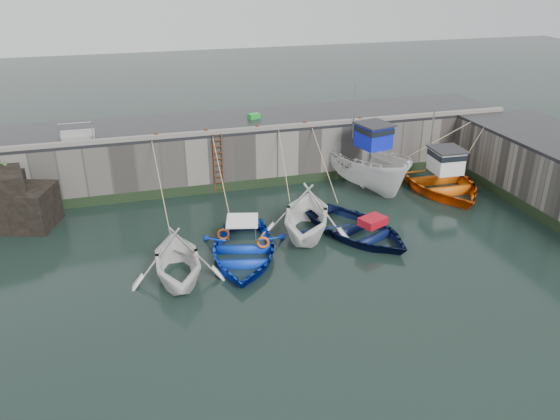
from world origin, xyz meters
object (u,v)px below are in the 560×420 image
object	(u,v)px
boat_far_orange	(438,179)
bollard_b	(206,131)
boat_far_white	(365,166)
bollard_c	(257,127)
boat_near_blacktrim	(306,234)
bollard_a	(156,135)
bollard_d	(305,124)
fish_crate	(254,116)
boat_near_navy	(358,235)
boat_near_white	(178,278)
boat_near_blue	(243,257)
ladder	(218,164)
bollard_e	(360,119)

from	to	relation	value
boat_far_orange	bollard_b	world-z (taller)	boat_far_orange
boat_far_white	bollard_c	size ratio (longest dim) A/B	26.27
boat_near_blacktrim	bollard_a	size ratio (longest dim) A/B	17.86
bollard_c	bollard_d	xyz separation A→B (m)	(2.60, 0.00, 0.00)
bollard_c	bollard_d	distance (m)	2.60
fish_crate	bollard_a	world-z (taller)	fish_crate
boat_near_blacktrim	bollard_b	xyz separation A→B (m)	(-3.39, 6.17, 3.30)
bollard_a	boat_far_white	bearing A→B (deg)	-7.69
boat_near_navy	boat_far_white	size ratio (longest dim) A/B	0.74
boat_far_white	boat_near_white	bearing A→B (deg)	-160.45
fish_crate	boat_near_blue	bearing A→B (deg)	-126.14
bollard_a	ladder	bearing A→B (deg)	-6.38
boat_near_blue	bollard_e	xyz separation A→B (m)	(8.30, 7.41, 3.30)
boat_near_blacktrim	boat_near_navy	bearing A→B (deg)	3.55
boat_far_white	fish_crate	distance (m)	6.76
bollard_d	bollard_e	distance (m)	3.20
boat_near_white	boat_near_blue	world-z (taller)	boat_near_white
boat_near_navy	bollard_b	xyz separation A→B (m)	(-5.59, 6.95, 3.30)
boat_near_blacktrim	boat_near_navy	size ratio (longest dim) A/B	0.91
bollard_b	bollard_c	bearing A→B (deg)	0.00
bollard_e	boat_far_orange	bearing A→B (deg)	-39.50
boat_near_blacktrim	bollard_d	xyz separation A→B (m)	(1.91, 6.17, 3.30)
bollard_b	boat_near_white	bearing A→B (deg)	-107.13
bollard_c	bollard_d	world-z (taller)	same
bollard_a	bollard_e	world-z (taller)	same
boat_far_white	bollard_c	xyz separation A→B (m)	(-5.59, 1.46, 2.17)
bollard_a	bollard_d	xyz separation A→B (m)	(7.80, 0.00, 0.00)
boat_near_blue	bollard_c	size ratio (longest dim) A/B	19.85
boat_far_orange	bollard_d	size ratio (longest dim) A/B	26.12
boat_near_white	bollard_b	distance (m)	9.36
bollard_d	bollard_e	size ratio (longest dim) A/B	1.00
boat_near_navy	boat_near_white	bearing A→B (deg)	166.72
ladder	boat_far_orange	bearing A→B (deg)	-12.50
boat_near_white	boat_near_blue	xyz separation A→B (m)	(2.78, 0.95, 0.00)
boat_near_blue	bollard_a	distance (m)	8.55
ladder	boat_near_navy	bearing A→B (deg)	-52.40
boat_near_navy	fish_crate	xyz separation A→B (m)	(-2.54, 9.16, 3.30)
boat_near_blacktrim	bollard_a	xyz separation A→B (m)	(-5.89, 6.17, 3.30)
bollard_a	bollard_c	size ratio (longest dim) A/B	1.00
boat_near_white	bollard_c	xyz separation A→B (m)	(5.28, 8.37, 3.30)
boat_near_blue	bollard_a	world-z (taller)	bollard_a
fish_crate	bollard_c	xyz separation A→B (m)	(-0.35, -2.22, -0.00)
boat_near_blacktrim	boat_near_white	bearing A→B (deg)	-136.92
ladder	bollard_b	distance (m)	1.81
boat_near_navy	bollard_c	bearing A→B (deg)	89.45
bollard_c	fish_crate	bearing A→B (deg)	81.00
ladder	boat_far_white	world-z (taller)	boat_far_white
fish_crate	bollard_c	size ratio (longest dim) A/B	2.29
ladder	boat_near_blacktrim	bearing A→B (deg)	-63.65
boat_near_blue	bollard_c	bearing A→B (deg)	85.42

